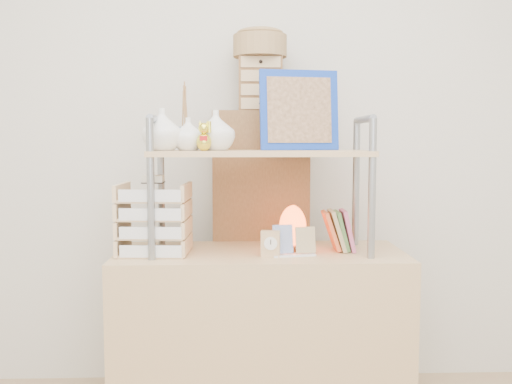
{
  "coord_description": "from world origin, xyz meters",
  "views": [
    {
      "loc": [
        -0.1,
        -1.15,
        1.22
      ],
      "look_at": [
        -0.02,
        1.2,
        1.0
      ],
      "focal_mm": 40.0,
      "sensor_mm": 36.0,
      "label": 1
    }
  ],
  "objects_px": {
    "desk": "(260,339)",
    "letter_tray": "(154,223)",
    "cabinet": "(260,252)",
    "salt_lamp": "(293,227)"
  },
  "relations": [
    {
      "from": "desk",
      "to": "letter_tray",
      "type": "xyz_separation_m",
      "value": [
        -0.44,
        -0.03,
        0.5
      ]
    },
    {
      "from": "letter_tray",
      "to": "salt_lamp",
      "type": "relative_size",
      "value": 1.69
    },
    {
      "from": "desk",
      "to": "cabinet",
      "type": "distance_m",
      "value": 0.48
    },
    {
      "from": "desk",
      "to": "letter_tray",
      "type": "height_order",
      "value": "letter_tray"
    },
    {
      "from": "desk",
      "to": "salt_lamp",
      "type": "xyz_separation_m",
      "value": [
        0.14,
        0.03,
        0.47
      ]
    },
    {
      "from": "cabinet",
      "to": "letter_tray",
      "type": "bearing_deg",
      "value": -139.57
    },
    {
      "from": "desk",
      "to": "salt_lamp",
      "type": "bearing_deg",
      "value": 12.96
    },
    {
      "from": "cabinet",
      "to": "salt_lamp",
      "type": "distance_m",
      "value": 0.4
    },
    {
      "from": "salt_lamp",
      "to": "desk",
      "type": "bearing_deg",
      "value": -167.04
    },
    {
      "from": "cabinet",
      "to": "salt_lamp",
      "type": "height_order",
      "value": "cabinet"
    }
  ]
}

